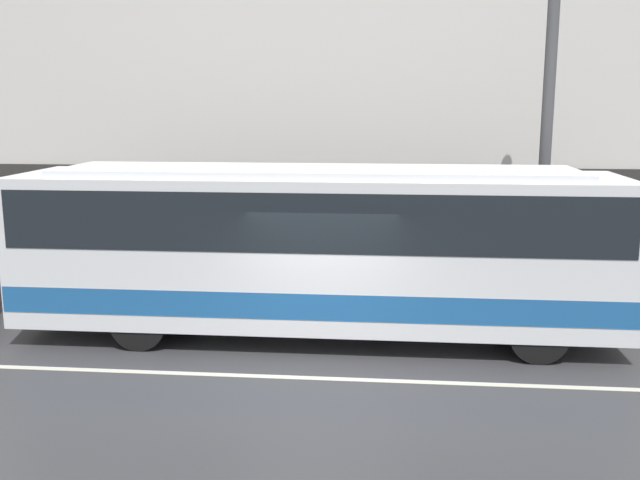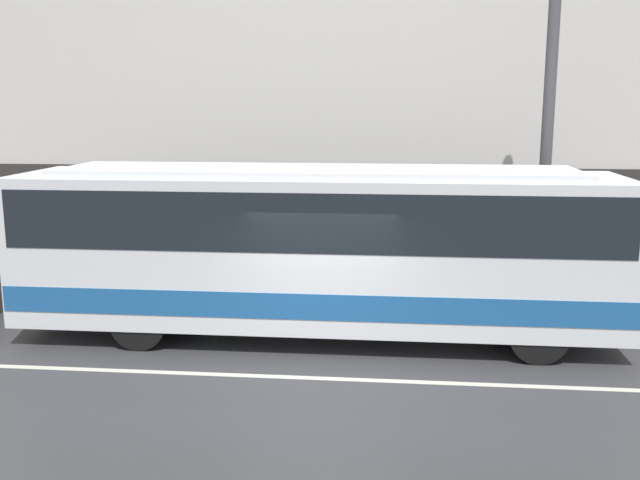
# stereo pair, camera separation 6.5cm
# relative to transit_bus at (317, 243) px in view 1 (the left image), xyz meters

# --- Properties ---
(ground_plane) EXTENTS (60.00, 60.00, 0.00)m
(ground_plane) POSITION_rel_transit_bus_xyz_m (0.20, -2.14, -1.76)
(ground_plane) COLOR #38383A
(sidewalk) EXTENTS (60.00, 2.72, 0.14)m
(sidewalk) POSITION_rel_transit_bus_xyz_m (0.20, 3.21, -1.69)
(sidewalk) COLOR #A09E99
(sidewalk) RESTS_ON ground_plane
(building_facade) EXTENTS (60.00, 0.35, 10.98)m
(building_facade) POSITION_rel_transit_bus_xyz_m (0.20, 4.72, 3.53)
(building_facade) COLOR silver
(building_facade) RESTS_ON ground_plane
(lane_stripe) EXTENTS (54.00, 0.14, 0.01)m
(lane_stripe) POSITION_rel_transit_bus_xyz_m (0.20, -2.14, -1.76)
(lane_stripe) COLOR beige
(lane_stripe) RESTS_ON ground_plane
(transit_bus) EXTENTS (10.86, 2.51, 3.12)m
(transit_bus) POSITION_rel_transit_bus_xyz_m (0.00, 0.00, 0.00)
(transit_bus) COLOR white
(transit_bus) RESTS_ON ground_plane
(utility_pole_near) EXTENTS (0.24, 0.24, 6.58)m
(utility_pole_near) POSITION_rel_transit_bus_xyz_m (4.51, 2.51, 1.67)
(utility_pole_near) COLOR #4C4C4F
(utility_pole_near) RESTS_ON sidewalk
(pedestrian_waiting) EXTENTS (0.36, 0.36, 1.66)m
(pedestrian_waiting) POSITION_rel_transit_bus_xyz_m (-2.99, 4.12, -0.85)
(pedestrian_waiting) COLOR #1E5933
(pedestrian_waiting) RESTS_ON sidewalk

